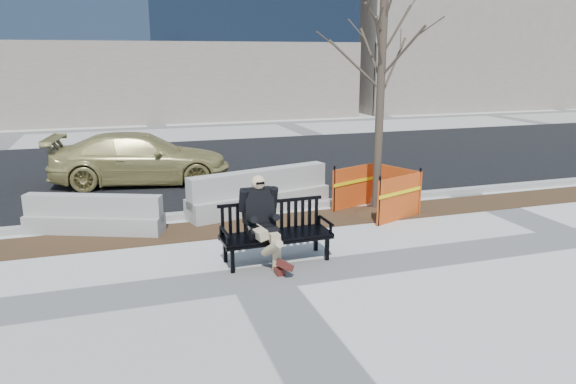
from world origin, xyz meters
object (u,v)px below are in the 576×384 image
object	(u,v)px
sedan	(143,183)
jersey_barrier_left	(96,232)
bench	(276,261)
tree_fence	(375,213)
seated_man	(261,262)
jersey_barrier_right	(260,211)

from	to	relation	value
sedan	jersey_barrier_left	xyz separation A→B (m)	(-1.12, -4.02, 0.00)
bench	tree_fence	bearing A→B (deg)	33.36
bench	sedan	size ratio (longest dim) A/B	0.40
sedan	bench	bearing A→B (deg)	-155.57
seated_man	sedan	size ratio (longest dim) A/B	0.32
jersey_barrier_left	seated_man	bearing A→B (deg)	-20.56
seated_man	bench	bearing A→B (deg)	-11.37
sedan	jersey_barrier_left	bearing A→B (deg)	173.32
tree_fence	jersey_barrier_right	size ratio (longest dim) A/B	1.57
tree_fence	jersey_barrier_right	xyz separation A→B (m)	(-2.37, 0.93, 0.00)
sedan	jersey_barrier_right	distance (m)	4.27
bench	seated_man	xyz separation A→B (m)	(-0.26, 0.04, 0.00)
bench	sedan	xyz separation A→B (m)	(-1.81, 6.55, 0.00)
jersey_barrier_left	bench	bearing A→B (deg)	-18.46
seated_man	sedan	world-z (taller)	seated_man
seated_man	jersey_barrier_right	bearing A→B (deg)	73.61
jersey_barrier_left	jersey_barrier_right	world-z (taller)	jersey_barrier_right
bench	seated_man	size ratio (longest dim) A/B	1.26
seated_man	jersey_barrier_left	bearing A→B (deg)	135.47
seated_man	sedan	bearing A→B (deg)	101.69
seated_man	tree_fence	xyz separation A→B (m)	(3.13, 1.98, 0.00)
seated_man	tree_fence	distance (m)	3.71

